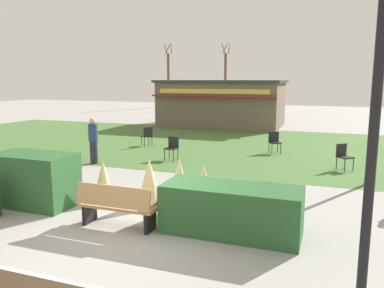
# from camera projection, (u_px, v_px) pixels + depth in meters

# --- Properties ---
(ground_plane) EXTENTS (80.00, 80.00, 0.00)m
(ground_plane) POSITION_uv_depth(u_px,v_px,m) (143.00, 227.00, 8.04)
(ground_plane) COLOR #999691
(lawn_patch) EXTENTS (36.00, 12.00, 0.01)m
(lawn_patch) POSITION_uv_depth(u_px,v_px,m) (248.00, 146.00, 17.84)
(lawn_patch) COLOR #446B33
(lawn_patch) RESTS_ON ground_plane
(park_bench) EXTENTS (1.70, 0.53, 0.95)m
(park_bench) POSITION_uv_depth(u_px,v_px,m) (117.00, 206.00, 7.95)
(park_bench) COLOR tan
(park_bench) RESTS_ON ground_plane
(hedge_left) EXTENTS (2.02, 1.10, 1.29)m
(hedge_left) POSITION_uv_depth(u_px,v_px,m) (34.00, 179.00, 9.41)
(hedge_left) COLOR #28562B
(hedge_left) RESTS_ON ground_plane
(hedge_right) EXTENTS (2.77, 1.10, 0.99)m
(hedge_right) POSITION_uv_depth(u_px,v_px,m) (231.00, 210.00, 7.68)
(hedge_right) COLOR #28562B
(hedge_right) RESTS_ON ground_plane
(ornamental_grass_behind_left) EXTENTS (0.67, 0.67, 1.33)m
(ornamental_grass_behind_left) POSITION_uv_depth(u_px,v_px,m) (179.00, 186.00, 8.74)
(ornamental_grass_behind_left) COLOR #D1BC7F
(ornamental_grass_behind_left) RESTS_ON ground_plane
(ornamental_grass_behind_right) EXTENTS (0.58, 0.58, 1.07)m
(ornamental_grass_behind_right) POSITION_uv_depth(u_px,v_px,m) (104.00, 181.00, 9.65)
(ornamental_grass_behind_right) COLOR #D1BC7F
(ornamental_grass_behind_right) RESTS_ON ground_plane
(ornamental_grass_behind_center) EXTENTS (0.70, 0.70, 1.19)m
(ornamental_grass_behind_center) POSITION_uv_depth(u_px,v_px,m) (203.00, 190.00, 8.70)
(ornamental_grass_behind_center) COLOR #D1BC7F
(ornamental_grass_behind_center) RESTS_ON ground_plane
(ornamental_grass_behind_far) EXTENTS (0.65, 0.65, 1.18)m
(ornamental_grass_behind_far) POSITION_uv_depth(u_px,v_px,m) (150.00, 182.00, 9.34)
(ornamental_grass_behind_far) COLOR #D1BC7F
(ornamental_grass_behind_far) RESTS_ON ground_plane
(lamppost_near) EXTENTS (0.36, 0.36, 4.36)m
(lamppost_near) POSITION_uv_depth(u_px,v_px,m) (375.00, 110.00, 4.36)
(lamppost_near) COLOR black
(lamppost_near) RESTS_ON ground_plane
(lamppost_mid) EXTENTS (0.36, 0.36, 4.36)m
(lamppost_mid) POSITION_uv_depth(u_px,v_px,m) (378.00, 91.00, 11.07)
(lamppost_mid) COLOR black
(lamppost_mid) RESTS_ON ground_plane
(food_kiosk) EXTENTS (8.07, 4.85, 3.02)m
(food_kiosk) POSITION_uv_depth(u_px,v_px,m) (222.00, 103.00, 25.39)
(food_kiosk) COLOR #6B5B4C
(food_kiosk) RESTS_ON ground_plane
(cafe_chair_west) EXTENTS (0.47, 0.47, 0.89)m
(cafe_chair_west) POSITION_uv_depth(u_px,v_px,m) (172.00, 146.00, 14.75)
(cafe_chair_west) COLOR black
(cafe_chair_west) RESTS_ON ground_plane
(cafe_chair_east) EXTENTS (0.62, 0.62, 0.89)m
(cafe_chair_east) POSITION_uv_depth(u_px,v_px,m) (147.00, 135.00, 17.77)
(cafe_chair_east) COLOR black
(cafe_chair_east) RESTS_ON ground_plane
(cafe_chair_center) EXTENTS (0.59, 0.59, 0.89)m
(cafe_chair_center) POSITION_uv_depth(u_px,v_px,m) (274.00, 141.00, 16.09)
(cafe_chair_center) COLOR black
(cafe_chair_center) RESTS_ON ground_plane
(cafe_chair_north) EXTENTS (0.62, 0.62, 0.89)m
(cafe_chair_north) POSITION_uv_depth(u_px,v_px,m) (343.00, 155.00, 13.09)
(cafe_chair_north) COLOR black
(cafe_chair_north) RESTS_ON ground_plane
(person_strolling) EXTENTS (0.34, 0.34, 1.69)m
(person_strolling) POSITION_uv_depth(u_px,v_px,m) (93.00, 141.00, 13.98)
(person_strolling) COLOR #23232D
(person_strolling) RESTS_ON ground_plane
(parked_car_west_slot) EXTENTS (4.23, 2.12, 1.20)m
(parked_car_west_slot) POSITION_uv_depth(u_px,v_px,m) (250.00, 107.00, 33.74)
(parked_car_west_slot) COLOR #2D6638
(parked_car_west_slot) RESTS_ON ground_plane
(tree_left_bg) EXTENTS (0.91, 0.96, 6.89)m
(tree_left_bg) POSITION_uv_depth(u_px,v_px,m) (168.00, 79.00, 41.87)
(tree_left_bg) COLOR brown
(tree_left_bg) RESTS_ON ground_plane
(tree_right_bg) EXTENTS (0.91, 0.96, 6.90)m
(tree_right_bg) POSITION_uv_depth(u_px,v_px,m) (225.00, 79.00, 41.54)
(tree_right_bg) COLOR brown
(tree_right_bg) RESTS_ON ground_plane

